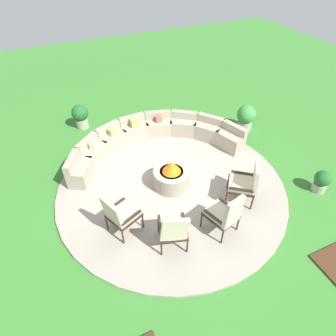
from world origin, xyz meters
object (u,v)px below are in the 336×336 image
at_px(lounge_chair_back_left, 225,214).
at_px(potted_plant_0, 246,116).
at_px(curved_stone_bench, 151,138).
at_px(lounge_chair_front_right, 173,228).
at_px(lounge_chair_front_left, 120,214).
at_px(potted_plant_2, 322,181).
at_px(lounge_chair_back_right, 246,182).
at_px(potted_plant_1, 80,115).
at_px(fire_pit, 171,176).

bearing_deg(lounge_chair_back_left, potted_plant_0, 30.21).
relative_size(curved_stone_bench, lounge_chair_front_right, 4.64).
bearing_deg(lounge_chair_front_left, potted_plant_2, 57.78).
bearing_deg(lounge_chair_back_right, lounge_chair_back_left, 159.91).
distance_m(curved_stone_bench, potted_plant_0, 3.00).
xyz_separation_m(curved_stone_bench, potted_plant_0, (2.99, -0.25, 0.09)).
bearing_deg(potted_plant_0, potted_plant_1, 154.77).
xyz_separation_m(curved_stone_bench, lounge_chair_back_right, (1.16, -2.74, 0.26)).
distance_m(curved_stone_bench, potted_plant_2, 4.42).
distance_m(lounge_chair_front_left, potted_plant_2, 4.74).
bearing_deg(fire_pit, lounge_chair_front_left, -151.68).
xyz_separation_m(fire_pit, curved_stone_bench, (0.15, 1.65, -0.00)).
distance_m(curved_stone_bench, lounge_chair_back_left, 3.33).
bearing_deg(lounge_chair_back_right, potted_plant_0, 1.68).
height_order(fire_pit, lounge_chair_back_left, lounge_chair_back_left).
distance_m(potted_plant_0, potted_plant_2, 2.97).
height_order(potted_plant_1, potted_plant_2, potted_plant_1).
height_order(fire_pit, lounge_chair_front_right, lounge_chair_front_right).
bearing_deg(lounge_chair_back_left, lounge_chair_front_right, 156.77).
relative_size(lounge_chair_front_right, potted_plant_0, 1.30).
bearing_deg(lounge_chair_front_right, potted_plant_0, 54.60).
height_order(potted_plant_0, potted_plant_2, potted_plant_0).
relative_size(fire_pit, lounge_chair_back_left, 0.81).
height_order(lounge_chair_front_left, lounge_chair_back_right, lounge_chair_front_left).
bearing_deg(lounge_chair_back_right, potted_plant_2, -66.35).
bearing_deg(lounge_chair_front_left, lounge_chair_back_left, 42.76).
bearing_deg(lounge_chair_back_left, potted_plant_2, -15.93).
height_order(fire_pit, potted_plant_0, fire_pit).
xyz_separation_m(curved_stone_bench, potted_plant_2, (3.03, -3.21, -0.03)).
bearing_deg(lounge_chair_front_right, potted_plant_1, 115.09).
relative_size(lounge_chair_front_left, lounge_chair_back_left, 0.99).
xyz_separation_m(curved_stone_bench, lounge_chair_front_right, (-0.83, -3.21, 0.25)).
bearing_deg(potted_plant_1, lounge_chair_back_left, -70.79).
bearing_deg(lounge_chair_front_left, fire_pit, 95.27).
relative_size(fire_pit, lounge_chair_front_right, 0.84).
distance_m(fire_pit, lounge_chair_back_left, 1.72).
distance_m(fire_pit, lounge_chair_front_left, 1.72).
xyz_separation_m(lounge_chair_front_right, potted_plant_1, (-0.74, 5.11, -0.18)).
xyz_separation_m(lounge_chair_front_left, potted_plant_0, (4.64, 2.21, -0.17)).
xyz_separation_m(potted_plant_0, potted_plant_1, (-4.57, 2.15, -0.02)).
xyz_separation_m(lounge_chair_back_left, lounge_chair_back_right, (0.92, 0.57, -0.00)).
bearing_deg(potted_plant_0, lounge_chair_back_left, -131.91).
distance_m(lounge_chair_front_left, potted_plant_0, 5.14).
relative_size(lounge_chair_back_right, potted_plant_0, 1.31).
bearing_deg(potted_plant_2, lounge_chair_back_left, -178.06).
relative_size(lounge_chair_front_left, potted_plant_2, 1.82).
bearing_deg(potted_plant_0, potted_plant_2, -89.31).
xyz_separation_m(lounge_chair_front_right, lounge_chair_back_left, (1.08, -0.10, 0.01)).
distance_m(lounge_chair_front_right, lounge_chair_back_left, 1.08).
xyz_separation_m(curved_stone_bench, potted_plant_1, (-1.57, 1.91, 0.07)).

